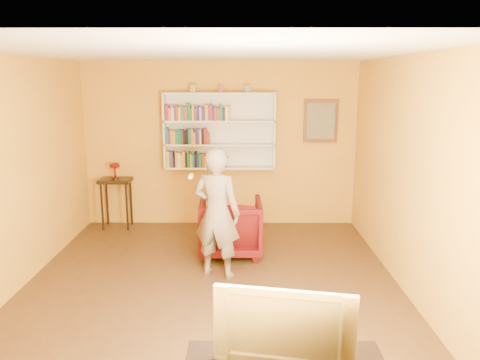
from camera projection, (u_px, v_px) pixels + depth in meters
name	position (u px, v px, depth m)	size (l,w,h in m)	color
room_shell	(211.00, 204.00, 5.39)	(5.30, 5.80, 2.88)	#3F2914
bookshelf	(220.00, 131.00, 7.63)	(1.80, 0.29, 1.23)	silver
books_row_lower	(196.00, 160.00, 7.62)	(0.97, 0.19, 0.26)	orange
books_row_middle	(188.00, 137.00, 7.54)	(0.70, 0.19, 0.26)	#216A7A
books_row_upper	(198.00, 113.00, 7.46)	(1.04, 0.19, 0.27)	#4D2879
ornament_left	(193.00, 88.00, 7.43)	(0.09, 0.09, 0.12)	olive
ornament_centre	(221.00, 89.00, 7.43)	(0.08, 0.08, 0.11)	brown
ornament_right	(248.00, 89.00, 7.42)	(0.08, 0.08, 0.11)	slate
framed_painting	(321.00, 121.00, 7.64)	(0.55, 0.05, 0.70)	#563118
console_table	(116.00, 187.00, 7.67)	(0.51, 0.39, 0.83)	black
ruby_lustre	(115.00, 167.00, 7.60)	(0.17, 0.17, 0.27)	maroon
armchair	(231.00, 227.00, 6.54)	(0.85, 0.87, 0.80)	#3F0408
person	(217.00, 213.00, 5.73)	(0.59, 0.39, 1.63)	#766757
game_remote	(191.00, 176.00, 5.31)	(0.04, 0.15, 0.04)	white
television	(285.00, 321.00, 3.24)	(0.96, 0.13, 0.56)	black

